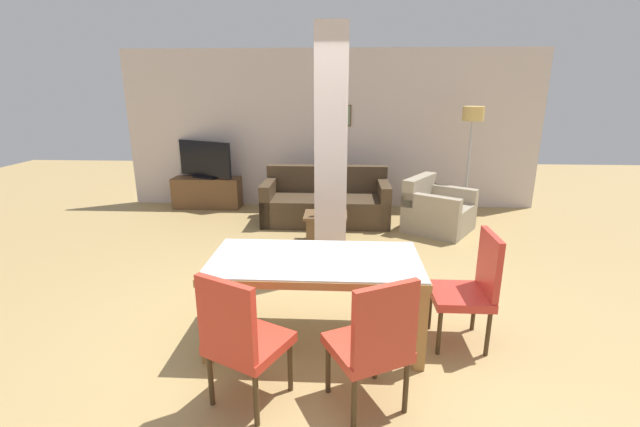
{
  "coord_description": "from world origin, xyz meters",
  "views": [
    {
      "loc": [
        0.21,
        -3.22,
        2.05
      ],
      "look_at": [
        0.0,
        0.78,
        0.88
      ],
      "focal_mm": 24.0,
      "sensor_mm": 36.0,
      "label": 1
    }
  ],
  "objects_px": {
    "dining_chair_near_left": "(241,336)",
    "tv_screen": "(205,160)",
    "dining_chair_near_right": "(374,341)",
    "sofa": "(326,203)",
    "dining_table": "(315,275)",
    "armchair": "(437,212)",
    "tv_stand": "(207,193)",
    "bottle": "(317,208)",
    "coffee_table": "(326,228)",
    "dining_chair_head_right": "(471,285)",
    "floor_lamp": "(472,125)"
  },
  "relations": [
    {
      "from": "dining_table",
      "to": "bottle",
      "type": "bearing_deg",
      "value": 92.87
    },
    {
      "from": "tv_stand",
      "to": "tv_screen",
      "type": "relative_size",
      "value": 1.15
    },
    {
      "from": "dining_chair_near_left",
      "to": "bottle",
      "type": "relative_size",
      "value": 3.48
    },
    {
      "from": "dining_chair_near_right",
      "to": "dining_chair_head_right",
      "type": "height_order",
      "value": "same"
    },
    {
      "from": "armchair",
      "to": "bottle",
      "type": "height_order",
      "value": "armchair"
    },
    {
      "from": "dining_table",
      "to": "dining_chair_near_right",
      "type": "distance_m",
      "value": 0.94
    },
    {
      "from": "dining_chair_near_right",
      "to": "bottle",
      "type": "bearing_deg",
      "value": 73.04
    },
    {
      "from": "armchair",
      "to": "tv_stand",
      "type": "bearing_deg",
      "value": -72.85
    },
    {
      "from": "armchair",
      "to": "tv_stand",
      "type": "relative_size",
      "value": 1.01
    },
    {
      "from": "dining_table",
      "to": "dining_chair_near_left",
      "type": "relative_size",
      "value": 1.79
    },
    {
      "from": "dining_table",
      "to": "sofa",
      "type": "distance_m",
      "value": 3.38
    },
    {
      "from": "armchair",
      "to": "bottle",
      "type": "bearing_deg",
      "value": -34.61
    },
    {
      "from": "armchair",
      "to": "dining_chair_near_left",
      "type": "bearing_deg",
      "value": 4.87
    },
    {
      "from": "dining_chair_near_right",
      "to": "coffee_table",
      "type": "height_order",
      "value": "dining_chair_near_right"
    },
    {
      "from": "dining_table",
      "to": "floor_lamp",
      "type": "xyz_separation_m",
      "value": [
        2.24,
        3.73,
        0.92
      ]
    },
    {
      "from": "dining_chair_near_left",
      "to": "tv_stand",
      "type": "distance_m",
      "value": 5.22
    },
    {
      "from": "tv_stand",
      "to": "sofa",
      "type": "bearing_deg",
      "value": -18.3
    },
    {
      "from": "dining_chair_near_right",
      "to": "sofa",
      "type": "distance_m",
      "value": 4.24
    },
    {
      "from": "dining_chair_near_right",
      "to": "coffee_table",
      "type": "distance_m",
      "value": 3.25
    },
    {
      "from": "armchair",
      "to": "bottle",
      "type": "xyz_separation_m",
      "value": [
        -1.74,
        -0.71,
        0.23
      ]
    },
    {
      "from": "dining_chair_head_right",
      "to": "floor_lamp",
      "type": "distance_m",
      "value": 3.98
    },
    {
      "from": "dining_chair_head_right",
      "to": "tv_stand",
      "type": "distance_m",
      "value": 5.34
    },
    {
      "from": "dining_table",
      "to": "tv_stand",
      "type": "height_order",
      "value": "dining_table"
    },
    {
      "from": "dining_chair_head_right",
      "to": "coffee_table",
      "type": "relative_size",
      "value": 1.64
    },
    {
      "from": "bottle",
      "to": "coffee_table",
      "type": "bearing_deg",
      "value": 42.44
    },
    {
      "from": "dining_chair_near_left",
      "to": "tv_screen",
      "type": "bearing_deg",
      "value": 136.64
    },
    {
      "from": "dining_table",
      "to": "dining_chair_near_left",
      "type": "bearing_deg",
      "value": -116.92
    },
    {
      "from": "coffee_table",
      "to": "floor_lamp",
      "type": "relative_size",
      "value": 0.33
    },
    {
      "from": "armchair",
      "to": "floor_lamp",
      "type": "bearing_deg",
      "value": 173.73
    },
    {
      "from": "sofa",
      "to": "coffee_table",
      "type": "distance_m",
      "value": 1.0
    },
    {
      "from": "sofa",
      "to": "tv_stand",
      "type": "relative_size",
      "value": 1.67
    },
    {
      "from": "dining_table",
      "to": "coffee_table",
      "type": "bearing_deg",
      "value": 90.15
    },
    {
      "from": "armchair",
      "to": "dining_chair_near_right",
      "type": "bearing_deg",
      "value": 15.65
    },
    {
      "from": "floor_lamp",
      "to": "dining_chair_near_left",
      "type": "bearing_deg",
      "value": -120.31
    },
    {
      "from": "dining_table",
      "to": "dining_chair_near_right",
      "type": "height_order",
      "value": "dining_chair_near_right"
    },
    {
      "from": "dining_table",
      "to": "sofa",
      "type": "xyz_separation_m",
      "value": [
        -0.04,
        3.36,
        -0.29
      ]
    },
    {
      "from": "dining_table",
      "to": "tv_stand",
      "type": "distance_m",
      "value": 4.63
    },
    {
      "from": "armchair",
      "to": "tv_stand",
      "type": "height_order",
      "value": "armchair"
    },
    {
      "from": "floor_lamp",
      "to": "tv_screen",
      "type": "bearing_deg",
      "value": 175.53
    },
    {
      "from": "dining_chair_near_right",
      "to": "floor_lamp",
      "type": "height_order",
      "value": "floor_lamp"
    },
    {
      "from": "dining_chair_near_left",
      "to": "tv_screen",
      "type": "xyz_separation_m",
      "value": [
        -1.76,
        4.91,
        0.33
      ]
    },
    {
      "from": "sofa",
      "to": "tv_stand",
      "type": "xyz_separation_m",
      "value": [
        -2.14,
        0.71,
        -0.02
      ]
    },
    {
      "from": "dining_chair_near_left",
      "to": "coffee_table",
      "type": "bearing_deg",
      "value": 109.48
    },
    {
      "from": "dining_table",
      "to": "dining_chair_head_right",
      "type": "relative_size",
      "value": 1.79
    },
    {
      "from": "dining_table",
      "to": "dining_chair_near_left",
      "type": "distance_m",
      "value": 0.94
    },
    {
      "from": "dining_chair_head_right",
      "to": "armchair",
      "type": "height_order",
      "value": "dining_chair_head_right"
    },
    {
      "from": "armchair",
      "to": "coffee_table",
      "type": "distance_m",
      "value": 1.75
    },
    {
      "from": "dining_chair_head_right",
      "to": "armchair",
      "type": "relative_size",
      "value": 0.81
    },
    {
      "from": "dining_chair_near_right",
      "to": "sofa",
      "type": "bearing_deg",
      "value": 69.5
    },
    {
      "from": "dining_table",
      "to": "dining_chair_near_right",
      "type": "xyz_separation_m",
      "value": [
        0.42,
        -0.84,
        -0.06
      ]
    }
  ]
}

